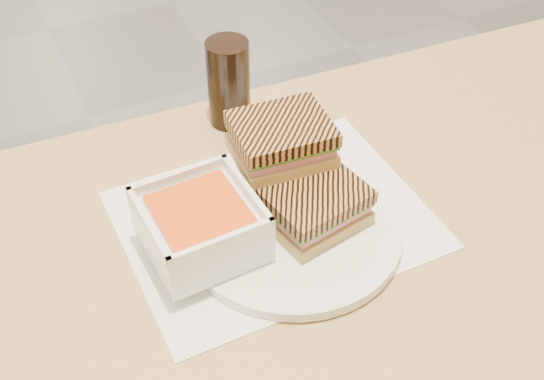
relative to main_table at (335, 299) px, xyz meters
name	(u,v)px	position (x,y,z in m)	size (l,w,h in m)	color
main_table	(335,299)	(0.00, 0.00, 0.00)	(1.23, 0.75, 0.75)	#A38650
tray_liner	(274,219)	(-0.06, 0.07, 0.11)	(0.38, 0.30, 0.00)	white
plate	(293,230)	(-0.05, 0.04, 0.12)	(0.27, 0.27, 0.01)	white
soup_bowl	(201,227)	(-0.16, 0.06, 0.16)	(0.14, 0.14, 0.07)	white
panini_lower	(314,205)	(-0.02, 0.03, 0.16)	(0.13, 0.12, 0.05)	tan
panini_upper	(282,140)	(-0.03, 0.11, 0.21)	(0.13, 0.11, 0.05)	tan
cola_glass	(229,83)	(-0.03, 0.29, 0.18)	(0.06, 0.06, 0.13)	black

